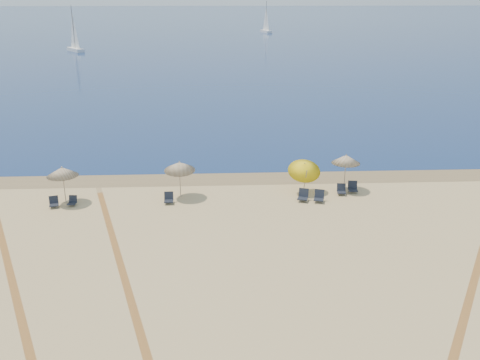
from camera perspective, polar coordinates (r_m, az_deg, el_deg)
The scene contains 16 objects.
ocean at distance 235.85m, azimuth -2.49°, elevation 17.09°, with size 500.00×500.00×0.00m, color #0C2151.
wet_sand at distance 36.74m, azimuth -0.30°, elevation 0.25°, with size 500.00×500.00×0.00m, color olive.
umbrella_1 at distance 33.62m, azimuth -18.86°, elevation 0.87°, with size 1.91×1.91×2.37m.
umbrella_2 at distance 32.89m, azimuth -6.63°, elevation 1.50°, with size 1.96×2.00×2.45m.
umbrella_3 at distance 33.71m, azimuth 7.07°, elevation 1.32°, with size 2.10×2.11×2.46m.
umbrella_4 at distance 34.58m, azimuth 11.51°, elevation 2.25°, with size 1.86×1.86×2.46m.
chair_2 at distance 33.76m, azimuth -19.68°, elevation -2.32°, with size 0.68×0.75×0.65m.
chair_3 at distance 33.65m, azimuth -17.85°, elevation -2.22°, with size 0.55×0.62×0.60m.
chair_4 at distance 32.66m, azimuth -7.79°, elevation -2.00°, with size 0.58×0.68×0.68m.
chair_5 at distance 32.96m, azimuth 6.92°, elevation -1.70°, with size 0.81×0.88×0.74m.
chair_6 at distance 32.95m, azimuth 8.64°, elevation -1.81°, with size 0.77×0.84×0.73m.
chair_7 at distance 34.37m, azimuth 11.02°, elevation -1.06°, with size 0.63×0.71×0.67m.
chair_8 at distance 34.86m, azimuth 12.22°, elevation -0.80°, with size 0.67×0.76×0.72m.
sailboat_0 at distance 166.00m, azimuth 2.87°, elevation 16.76°, with size 3.23×6.31×9.12m.
sailboat_1 at distance 119.89m, azimuth -17.65°, elevation 14.61°, with size 4.83×6.07×9.32m.
tire_tracks at distance 23.81m, azimuth -4.25°, elevation -11.60°, with size 59.54×41.45×0.00m.
Camera 1 is at (-1.46, -10.52, 12.51)m, focal length 39.03 mm.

